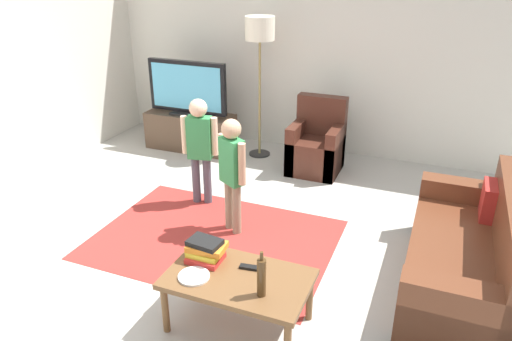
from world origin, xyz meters
TOP-DOWN VIEW (x-y plane):
  - ground at (0.00, 0.00)m, footprint 7.80×7.80m
  - wall_back at (0.00, 3.00)m, footprint 6.00×0.12m
  - area_rug at (-0.32, 0.32)m, footprint 2.20×1.60m
  - tv_stand at (-1.65, 2.30)m, footprint 1.20×0.44m
  - tv at (-1.65, 2.28)m, footprint 1.10×0.28m
  - couch at (1.90, 0.39)m, footprint 0.80×1.80m
  - armchair at (0.13, 2.26)m, footprint 0.60×0.60m
  - floor_lamp at (-0.70, 2.45)m, footprint 0.36×0.36m
  - child_near_tv at (-0.77, 0.96)m, footprint 0.38×0.19m
  - child_center at (-0.22, 0.55)m, footprint 0.34×0.24m
  - coffee_table at (0.37, -0.63)m, footprint 1.00×0.60m
  - book_stack at (0.07, -0.53)m, footprint 0.28×0.23m
  - bottle at (0.59, -0.75)m, footprint 0.06×0.06m
  - tv_remote at (0.42, -0.51)m, footprint 0.17×0.07m
  - plate at (0.09, -0.75)m, footprint 0.22×0.22m

SIDE VIEW (x-z plane):
  - ground at x=0.00m, z-range 0.00..0.00m
  - area_rug at x=-0.32m, z-range 0.00..0.01m
  - tv_stand at x=-1.65m, z-range -0.01..0.49m
  - couch at x=1.90m, z-range -0.14..0.72m
  - armchair at x=0.13m, z-range -0.15..0.75m
  - coffee_table at x=0.37m, z-range 0.16..0.58m
  - plate at x=0.09m, z-range 0.42..0.44m
  - tv_remote at x=0.42m, z-range 0.42..0.44m
  - book_stack at x=0.07m, z-range 0.42..0.58m
  - bottle at x=0.59m, z-range 0.40..0.73m
  - child_center at x=-0.22m, z-range 0.11..1.24m
  - child_near_tv at x=-0.77m, z-range 0.12..1.26m
  - tv at x=-1.65m, z-range 0.49..1.20m
  - wall_back at x=0.00m, z-range 0.00..2.70m
  - floor_lamp at x=-0.70m, z-range 0.65..2.43m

